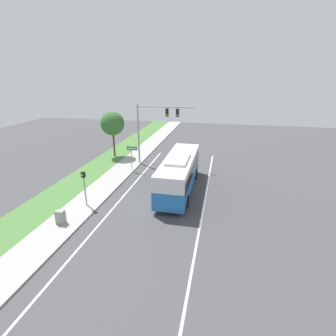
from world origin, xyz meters
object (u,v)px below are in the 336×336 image
(street_sign, at_px, (132,154))
(utility_cabinet, at_px, (61,217))
(pedestrian_signal, at_px, (84,183))
(signal_gantry, at_px, (154,123))
(bus, at_px, (179,171))

(street_sign, bearing_deg, utility_cabinet, -96.15)
(pedestrian_signal, distance_m, utility_cabinet, 3.33)
(signal_gantry, relative_size, utility_cabinet, 7.09)
(bus, relative_size, pedestrian_signal, 3.45)
(signal_gantry, height_order, utility_cabinet, signal_gantry)
(bus, xyz_separation_m, street_sign, (-6.05, 4.06, 0.11))
(pedestrian_signal, bearing_deg, utility_cabinet, -97.40)
(bus, relative_size, signal_gantry, 1.46)
(street_sign, relative_size, utility_cabinet, 2.86)
(pedestrian_signal, height_order, street_sign, pedestrian_signal)
(bus, relative_size, street_sign, 3.61)
(pedestrian_signal, xyz_separation_m, utility_cabinet, (-0.39, -2.98, -1.43))
(pedestrian_signal, relative_size, street_sign, 1.05)
(bus, distance_m, pedestrian_signal, 8.44)
(pedestrian_signal, bearing_deg, bus, 34.74)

